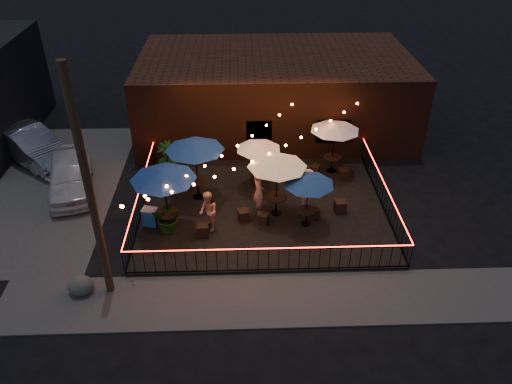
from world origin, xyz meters
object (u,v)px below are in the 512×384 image
at_px(cafe_table_4, 309,181).
at_px(cooler, 150,217).
at_px(cafe_table_0, 163,175).
at_px(cafe_table_5, 335,127).
at_px(utility_pole, 90,192).
at_px(cafe_table_2, 277,163).
at_px(boulder, 81,286).
at_px(cafe_table_1, 195,146).
at_px(cafe_table_3, 258,146).

xyz_separation_m(cafe_table_4, cooler, (-6.15, 0.17, -1.62)).
distance_m(cafe_table_0, cooler, 2.27).
relative_size(cafe_table_4, cafe_table_5, 0.96).
xyz_separation_m(utility_pole, cafe_table_2, (5.91, 4.11, -1.49)).
bearing_deg(boulder, cafe_table_4, 23.20).
distance_m(cafe_table_0, cafe_table_2, 4.37).
relative_size(cafe_table_1, cooler, 3.54).
height_order(utility_pole, cafe_table_4, utility_pole).
bearing_deg(cafe_table_4, cafe_table_2, 145.36).
bearing_deg(cooler, boulder, -103.07).
bearing_deg(cafe_table_5, cafe_table_4, -112.36).
xyz_separation_m(cooler, boulder, (-1.83, -3.59, -0.19)).
height_order(cafe_table_3, cooler, cafe_table_3).
distance_m(utility_pole, cooler, 5.00).
bearing_deg(utility_pole, boulder, -173.85).
xyz_separation_m(cafe_table_1, cafe_table_5, (6.07, 1.99, -0.21)).
height_order(cafe_table_1, cafe_table_5, cafe_table_1).
xyz_separation_m(cafe_table_1, cafe_table_3, (2.62, 0.84, -0.49)).
height_order(cafe_table_0, cooler, cafe_table_0).
bearing_deg(cafe_table_1, boulder, -123.05).
bearing_deg(boulder, cooler, 63.00).
bearing_deg(cafe_table_3, cafe_table_4, -58.77).
distance_m(cooler, boulder, 4.04).
height_order(cafe_table_0, cafe_table_1, cafe_table_0).
bearing_deg(cafe_table_3, cooler, -147.77).
bearing_deg(cafe_table_0, boulder, -128.65).
xyz_separation_m(cafe_table_3, cafe_table_4, (1.78, -2.93, 0.04)).
xyz_separation_m(cafe_table_5, boulder, (-9.66, -7.50, -2.05)).
xyz_separation_m(cafe_table_4, cafe_table_5, (1.68, 4.08, 0.24)).
bearing_deg(cafe_table_4, boulder, -156.80).
height_order(cafe_table_0, cafe_table_2, cafe_table_0).
bearing_deg(cafe_table_4, utility_pole, -154.78).
xyz_separation_m(cafe_table_1, cafe_table_4, (4.39, -2.09, -0.45)).
relative_size(cafe_table_2, boulder, 2.94).
bearing_deg(boulder, cafe_table_3, 45.67).
distance_m(cafe_table_1, cooler, 3.33).
height_order(cafe_table_3, boulder, cafe_table_3).
distance_m(utility_pole, cafe_table_0, 3.80).
distance_m(cafe_table_0, boulder, 4.74).
height_order(utility_pole, cafe_table_0, utility_pole).
xyz_separation_m(utility_pole, cafe_table_5, (8.73, 7.40, -1.60)).
distance_m(utility_pole, cafe_table_5, 11.56).
relative_size(cafe_table_0, cafe_table_3, 1.08).
relative_size(cafe_table_2, cafe_table_5, 1.02).
distance_m(cafe_table_4, cooler, 6.36).
xyz_separation_m(cafe_table_0, cooler, (-0.76, 0.36, -2.11)).
distance_m(cafe_table_3, cafe_table_5, 3.65).
relative_size(utility_pole, cooler, 10.54).
xyz_separation_m(utility_pole, cafe_table_1, (2.66, 5.41, -1.39)).
height_order(cafe_table_0, boulder, cafe_table_0).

